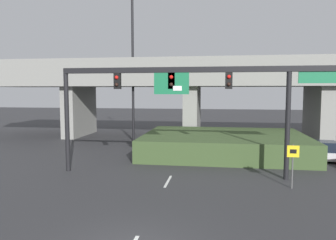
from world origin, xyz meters
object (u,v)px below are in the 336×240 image
object	(u,v)px
parked_sedan_near_right	(321,152)
highway_light_pole_near	(133,62)
signal_gantry	(191,88)
speed_limit_sign	(293,160)

from	to	relation	value
parked_sedan_near_right	highway_light_pole_near	bearing A→B (deg)	160.12
signal_gantry	speed_limit_sign	bearing A→B (deg)	-18.27
speed_limit_sign	highway_light_pole_near	distance (m)	19.96
highway_light_pole_near	signal_gantry	bearing A→B (deg)	-61.68
highway_light_pole_near	speed_limit_sign	bearing A→B (deg)	-49.80
speed_limit_sign	parked_sedan_near_right	distance (m)	8.07
signal_gantry	highway_light_pole_near	size ratio (longest dim) A/B	1.11
highway_light_pole_near	parked_sedan_near_right	distance (m)	18.76
signal_gantry	highway_light_pole_near	bearing A→B (deg)	118.32
highway_light_pole_near	parked_sedan_near_right	size ratio (longest dim) A/B	3.44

